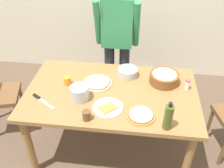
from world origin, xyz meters
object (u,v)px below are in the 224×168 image
olive_oil_bottle (168,117)px  cup_small_brown (87,115)px  salt_shaker (187,85)px  chef_knife (41,100)px  pizza_cooked_on_tray (141,115)px  mixing_bowl_steel (128,72)px  person_cook (117,38)px  plate_with_slice (108,108)px  steel_pot (80,93)px  cup_orange (67,81)px  dining_table (111,99)px  popcorn_bowl (164,77)px  pizza_raw_on_board (97,83)px

olive_oil_bottle → cup_small_brown: size_ratio=3.01×
salt_shaker → chef_knife: size_ratio=0.42×
pizza_cooked_on_tray → mixing_bowl_steel: mixing_bowl_steel is taller
person_cook → mixing_bowl_steel: 0.52m
person_cook → plate_with_slice: (0.03, -0.99, -0.17)m
steel_pot → cup_small_brown: bearing=-65.5°
mixing_bowl_steel → olive_oil_bottle: (0.36, -0.68, 0.07)m
cup_orange → cup_small_brown: (0.28, -0.45, 0.00)m
plate_with_slice → mixing_bowl_steel: bearing=75.8°
pizza_cooked_on_tray → salt_shaker: size_ratio=2.32×
dining_table → plate_with_slice: size_ratio=6.15×
olive_oil_bottle → salt_shaker: olive_oil_bottle is taller
steel_pot → salt_shaker: steel_pot is taller
person_cook → popcorn_bowl: bearing=-46.8°
salt_shaker → chef_knife: 1.35m
pizza_cooked_on_tray → plate_with_slice: 0.29m
cup_small_brown → pizza_cooked_on_tray: bearing=11.9°
pizza_cooked_on_tray → cup_small_brown: size_ratio=2.90×
chef_knife → salt_shaker: bearing=13.9°
person_cook → pizza_raw_on_board: 0.68m
chef_knife → olive_oil_bottle: bearing=-10.4°
cup_small_brown → steel_pot: bearing=114.5°
mixing_bowl_steel → salt_shaker: salt_shaker is taller
popcorn_bowl → mixing_bowl_steel: (-0.36, 0.08, -0.02)m
olive_oil_bottle → person_cook: bearing=113.9°
steel_pot → cup_orange: size_ratio=2.04×
popcorn_bowl → salt_shaker: bearing=-21.4°
cup_orange → mixing_bowl_steel: bearing=21.3°
plate_with_slice → steel_pot: size_ratio=1.50×
plate_with_slice → cup_small_brown: (-0.15, -0.15, 0.03)m
olive_oil_bottle → pizza_raw_on_board: bearing=141.5°
chef_knife → mixing_bowl_steel: bearing=33.2°
cup_small_brown → pizza_raw_on_board: bearing=89.9°
pizza_raw_on_board → steel_pot: size_ratio=1.64×
plate_with_slice → olive_oil_bottle: bearing=-18.9°
plate_with_slice → salt_shaker: salt_shaker is taller
olive_oil_bottle → cup_small_brown: 0.64m
dining_table → steel_pot: (-0.27, -0.13, 0.16)m
cup_small_brown → salt_shaker: salt_shaker is taller
cup_orange → plate_with_slice: bearing=-34.5°
salt_shaker → dining_table: bearing=-170.0°
dining_table → cup_small_brown: 0.44m
plate_with_slice → mixing_bowl_steel: mixing_bowl_steel is taller
person_cook → pizza_cooked_on_tray: (0.31, -1.05, -0.17)m
mixing_bowl_steel → chef_knife: mixing_bowl_steel is taller
popcorn_bowl → chef_knife: 1.17m
dining_table → cup_small_brown: cup_small_brown is taller
mixing_bowl_steel → cup_orange: bearing=-158.7°
person_cook → popcorn_bowl: (0.52, -0.55, -0.12)m
pizza_cooked_on_tray → salt_shaker: bearing=44.9°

